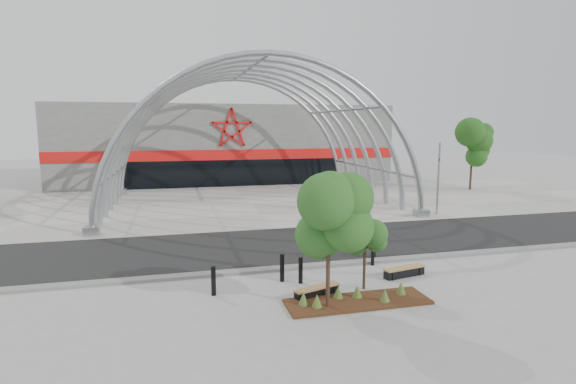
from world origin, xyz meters
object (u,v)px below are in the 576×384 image
Objects in this scene: signal_pole at (438,177)px; bollard_2 at (301,270)px; bench_1 at (404,272)px; street_tree_0 at (329,218)px; bench_0 at (317,292)px; street_tree_1 at (365,231)px.

bollard_2 is at bearing -140.00° from signal_pole.
street_tree_0 is at bearing -150.64° from bench_1.
bench_0 is at bearing -83.21° from bollard_2.
signal_pole is 13.81m from bench_1.
street_tree_0 is at bearing -89.02° from bench_0.
signal_pole reaches higher than bench_1.
signal_pole is 4.74× the size of bollard_2.
bollard_2 is (-4.19, 0.28, 0.32)m from bench_1.
signal_pole reaches higher than street_tree_1.
bench_0 is at bearing -163.54° from bench_1.
signal_pole is at bearing 46.62° from street_tree_0.
signal_pole is at bearing 52.36° from bench_1.
signal_pole reaches higher than street_tree_0.
signal_pole is 16.45m from bollard_2.
bench_1 is 4.21m from bollard_2.
street_tree_0 is 4.14× the size of bollard_2.
street_tree_0 is 1.38× the size of street_tree_1.
street_tree_1 reaches higher than bench_0.
bollard_2 reaches higher than bench_1.
bench_1 is at bearing -3.86° from bollard_2.
signal_pole is 1.15× the size of street_tree_0.
bench_0 is at bearing -170.21° from street_tree_1.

